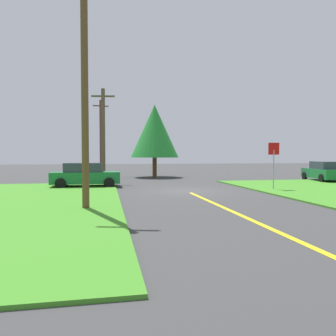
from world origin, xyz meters
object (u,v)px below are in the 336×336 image
car_on_crossroad (325,171)px  utility_pole_mid (103,134)px  utility_pole_far (101,136)px  parked_car_near_building (85,175)px  utility_pole_near (85,84)px  stop_sign (274,157)px  oak_tree_left (155,131)px

car_on_crossroad → utility_pole_mid: (-17.74, 2.32, 2.96)m
utility_pole_far → parked_car_near_building: bearing=-92.7°
parked_car_near_building → utility_pole_mid: utility_pole_mid is taller
car_on_crossroad → utility_pole_far: utility_pole_far is taller
car_on_crossroad → parked_car_near_building: same height
utility_pole_near → utility_pole_mid: size_ratio=1.30×
stop_sign → oak_tree_left: oak_tree_left is taller
parked_car_near_building → utility_pole_mid: bearing=71.9°
utility_pole_mid → utility_pole_far: 12.84m
car_on_crossroad → oak_tree_left: size_ratio=0.69×
car_on_crossroad → utility_pole_far: 23.90m
oak_tree_left → car_on_crossroad: bearing=-29.9°
stop_sign → utility_pole_near: 12.29m
parked_car_near_building → utility_pole_mid: (1.17, 3.65, 2.97)m
stop_sign → utility_pole_far: 23.21m
stop_sign → parked_car_near_building: 12.14m
car_on_crossroad → oak_tree_left: (-12.95, 7.44, 3.63)m
stop_sign → oak_tree_left: size_ratio=0.41×
utility_pole_far → oak_tree_left: size_ratio=1.22×
utility_pole_mid → car_on_crossroad: bearing=-7.5°
oak_tree_left → stop_sign: bearing=-67.0°
utility_pole_mid → oak_tree_left: (4.79, 5.11, 0.66)m
parked_car_near_building → oak_tree_left: bearing=55.5°
stop_sign → utility_pole_far: bearing=-65.9°
car_on_crossroad → utility_pole_near: size_ratio=0.51×
utility_pole_mid → parked_car_near_building: bearing=-107.8°
car_on_crossroad → utility_pole_mid: size_ratio=0.66×
utility_pole_near → car_on_crossroad: bearing=29.8°
utility_pole_near → utility_pole_mid: bearing=87.4°
stop_sign → utility_pole_mid: 12.90m
utility_pole_near → stop_sign: bearing=25.5°
parked_car_near_building → utility_pole_far: utility_pole_far is taller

